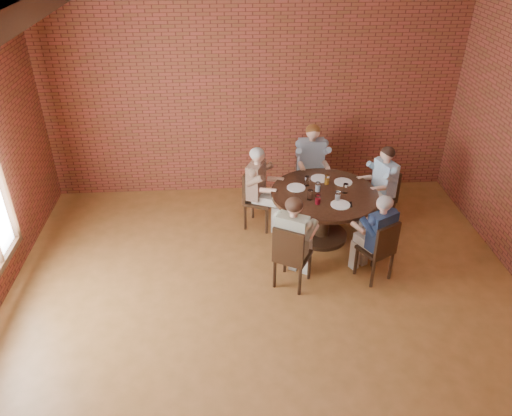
{
  "coord_description": "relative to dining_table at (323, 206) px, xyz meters",
  "views": [
    {
      "loc": [
        -0.46,
        -4.02,
        4.17
      ],
      "look_at": [
        -0.12,
        1.0,
        1.11
      ],
      "focal_mm": 35.0,
      "sensor_mm": 36.0,
      "label": 1
    }
  ],
  "objects": [
    {
      "name": "floor",
      "position": [
        -0.9,
        -1.94,
        -0.53
      ],
      "size": [
        7.0,
        7.0,
        0.0
      ],
      "primitive_type": "plane",
      "color": "#9D6030",
      "rests_on": "ground"
    },
    {
      "name": "diner_d",
      "position": [
        -0.56,
        -1.0,
        0.11
      ],
      "size": [
        0.73,
        0.77,
        1.28
      ],
      "primitive_type": null,
      "rotation": [
        0.0,
        0.0,
        2.63
      ],
      "color": "#C4AD9A",
      "rests_on": "floor"
    },
    {
      "name": "ceiling",
      "position": [
        -0.9,
        -1.94,
        2.87
      ],
      "size": [
        7.0,
        7.0,
        0.0
      ],
      "primitive_type": "plane",
      "rotation": [
        3.14,
        0.0,
        0.0
      ],
      "color": "silver",
      "rests_on": "wall_back"
    },
    {
      "name": "plate_c",
      "position": [
        -0.38,
        0.15,
        0.23
      ],
      "size": [
        0.26,
        0.26,
        0.01
      ],
      "primitive_type": "cylinder",
      "color": "white",
      "rests_on": "dining_table"
    },
    {
      "name": "diner_e",
      "position": [
        0.5,
        -0.94,
        0.08
      ],
      "size": [
        0.67,
        0.71,
        1.22
      ],
      "primitive_type": null,
      "rotation": [
        0.0,
        0.0,
        3.63
      ],
      "color": "#1B2A4C",
      "rests_on": "floor"
    },
    {
      "name": "glass_c",
      "position": [
        -0.21,
        0.22,
        0.29
      ],
      "size": [
        0.07,
        0.07,
        0.14
      ],
      "primitive_type": "cylinder",
      "color": "white",
      "rests_on": "dining_table"
    },
    {
      "name": "chair_e",
      "position": [
        0.53,
        -1.0,
        -0.05
      ],
      "size": [
        0.5,
        0.5,
        0.87
      ],
      "rotation": [
        0.0,
        0.0,
        3.63
      ],
      "color": "#331E11",
      "rests_on": "floor"
    },
    {
      "name": "chair_b",
      "position": [
        -0.01,
        1.11,
        -0.02
      ],
      "size": [
        0.43,
        0.43,
        0.93
      ],
      "rotation": [
        0.0,
        0.0,
        0.01
      ],
      "color": "#331E11",
      "rests_on": "floor"
    },
    {
      "name": "chair_d",
      "position": [
        -0.6,
        -1.07,
        -0.03
      ],
      "size": [
        0.54,
        0.54,
        0.91
      ],
      "rotation": [
        0.0,
        0.0,
        2.63
      ],
      "color": "#331E11",
      "rests_on": "floor"
    },
    {
      "name": "smartphone",
      "position": [
        0.27,
        -0.35,
        0.23
      ],
      "size": [
        0.09,
        0.14,
        0.01
      ],
      "primitive_type": "cube",
      "rotation": [
        0.0,
        0.0,
        -0.16
      ],
      "color": "black",
      "rests_on": "dining_table"
    },
    {
      "name": "plate_b",
      "position": [
        0.0,
        0.4,
        0.23
      ],
      "size": [
        0.26,
        0.26,
        0.01
      ],
      "primitive_type": "cylinder",
      "color": "white",
      "rests_on": "dining_table"
    },
    {
      "name": "glass_b",
      "position": [
        0.07,
        0.24,
        0.29
      ],
      "size": [
        0.07,
        0.07,
        0.14
      ],
      "primitive_type": "cylinder",
      "color": "white",
      "rests_on": "dining_table"
    },
    {
      "name": "glass_a",
      "position": [
        0.28,
        -0.03,
        0.29
      ],
      "size": [
        0.07,
        0.07,
        0.14
      ],
      "primitive_type": "cylinder",
      "color": "white",
      "rests_on": "dining_table"
    },
    {
      "name": "diner_b",
      "position": [
        -0.01,
        1.02,
        0.13
      ],
      "size": [
        0.53,
        0.65,
        1.32
      ],
      "primitive_type": null,
      "rotation": [
        0.0,
        0.0,
        0.01
      ],
      "color": "gray",
      "rests_on": "floor"
    },
    {
      "name": "glass_g",
      "position": [
        0.13,
        -0.24,
        0.29
      ],
      "size": [
        0.07,
        0.07,
        0.14
      ],
      "primitive_type": "cylinder",
      "color": "white",
      "rests_on": "dining_table"
    },
    {
      "name": "wall_back",
      "position": [
        -0.9,
        1.56,
        1.17
      ],
      "size": [
        7.0,
        0.0,
        7.0
      ],
      "primitive_type": "plane",
      "rotation": [
        1.57,
        0.0,
        0.0
      ],
      "color": "brown",
      "rests_on": "ground"
    },
    {
      "name": "diner_c",
      "position": [
        -0.88,
        0.37,
        0.11
      ],
      "size": [
        0.75,
        0.69,
        1.27
      ],
      "primitive_type": null,
      "rotation": [
        0.0,
        0.0,
        1.17
      ],
      "color": "brown",
      "rests_on": "floor"
    },
    {
      "name": "plate_a",
      "position": [
        0.32,
        0.27,
        0.23
      ],
      "size": [
        0.26,
        0.26,
        0.01
      ],
      "primitive_type": "cylinder",
      "color": "white",
      "rests_on": "dining_table"
    },
    {
      "name": "glass_f",
      "position": [
        -0.15,
        -0.3,
        0.29
      ],
      "size": [
        0.07,
        0.07,
        0.14
      ],
      "primitive_type": "cylinder",
      "color": "white",
      "rests_on": "dining_table"
    },
    {
      "name": "glass_e",
      "position": [
        -0.24,
        -0.17,
        0.29
      ],
      "size": [
        0.07,
        0.07,
        0.14
      ],
      "primitive_type": "cylinder",
      "color": "white",
      "rests_on": "dining_table"
    },
    {
      "name": "chair_c",
      "position": [
        -0.95,
        0.4,
        -0.04
      ],
      "size": [
        0.52,
        0.52,
        0.9
      ],
      "rotation": [
        0.0,
        0.0,
        1.17
      ],
      "color": "#331E11",
      "rests_on": "floor"
    },
    {
      "name": "plate_d",
      "position": [
        0.15,
        -0.36,
        0.23
      ],
      "size": [
        0.26,
        0.26,
        0.01
      ],
      "primitive_type": "cylinder",
      "color": "white",
      "rests_on": "dining_table"
    },
    {
      "name": "dining_table",
      "position": [
        0.0,
        0.0,
        0.0
      ],
      "size": [
        1.49,
        1.49,
        0.75
      ],
      "color": "#331E11",
      "rests_on": "floor"
    },
    {
      "name": "glass_d",
      "position": [
        -0.09,
        0.04,
        0.29
      ],
      "size": [
        0.07,
        0.07,
        0.14
      ],
      "primitive_type": "cylinder",
      "color": "white",
      "rests_on": "dining_table"
    },
    {
      "name": "chair_a",
      "position": [
        0.97,
        0.35,
        -0.04
      ],
      "size": [
        0.5,
        0.5,
        0.89
      ],
      "rotation": [
        0.0,
        0.0,
        -1.23
      ],
      "color": "#331E11",
      "rests_on": "floor"
    },
    {
      "name": "diner_a",
      "position": [
        0.9,
        0.32,
        0.1
      ],
      "size": [
        0.72,
        0.65,
        1.25
      ],
      "primitive_type": null,
      "rotation": [
        0.0,
        0.0,
        -1.23
      ],
      "color": "teal",
      "rests_on": "floor"
    }
  ]
}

